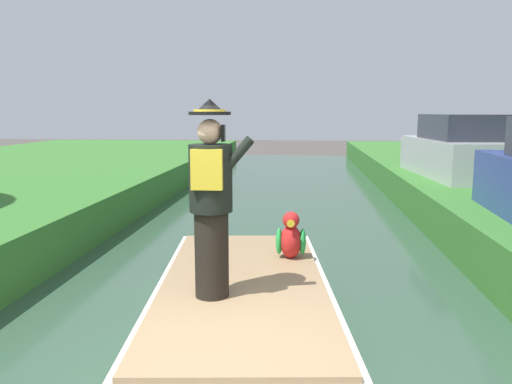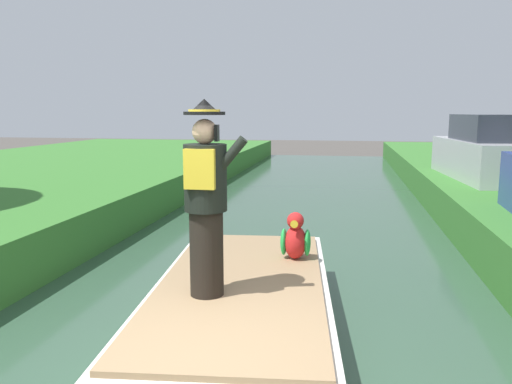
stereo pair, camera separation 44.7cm
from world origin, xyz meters
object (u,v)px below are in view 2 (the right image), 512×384
object	(u,v)px
boat	(242,309)
person_pirate	(206,199)
parked_car_silver	(491,152)
parrot_plush	(295,239)

from	to	relation	value
boat	person_pirate	size ratio (longest dim) A/B	2.35
person_pirate	parked_car_silver	size ratio (longest dim) A/B	0.45
boat	parked_car_silver	distance (m)	8.95
boat	person_pirate	bearing A→B (deg)	-117.78
person_pirate	parked_car_silver	world-z (taller)	person_pirate
boat	parked_car_silver	bearing A→B (deg)	60.40
parked_car_silver	person_pirate	bearing A→B (deg)	-119.50
parked_car_silver	parrot_plush	bearing A→B (deg)	-119.78
boat	parrot_plush	distance (m)	1.14
person_pirate	parked_car_silver	bearing A→B (deg)	76.28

